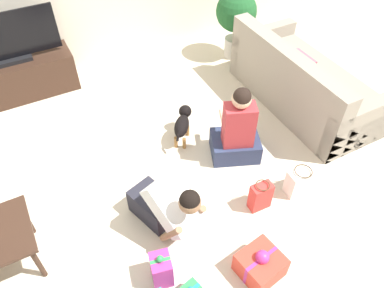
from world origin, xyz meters
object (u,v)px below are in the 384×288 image
gift_bag_b (260,196)px  tv_console (21,78)px  sofa_right (302,84)px  dog (183,123)px  person_sitting (237,133)px  potted_plant_corner_right (236,15)px  gift_box_c (260,265)px  person_kneeling (167,205)px  gift_box_a (161,269)px  tv (7,41)px  gift_bag_a (300,181)px

gift_bag_b → tv_console: bearing=119.9°
sofa_right → dog: size_ratio=4.52×
sofa_right → person_sitting: bearing=108.4°
potted_plant_corner_right → tv_console: bearing=170.5°
gift_box_c → person_kneeling: bearing=122.6°
gift_box_c → gift_bag_b: size_ratio=1.16×
gift_box_a → gift_box_c: 0.84m
potted_plant_corner_right → dog: size_ratio=2.23×
dog → gift_box_a: (-0.93, -1.46, -0.07)m
gift_bag_b → person_sitting: bearing=77.1°
tv → gift_box_a: tv is taller
sofa_right → potted_plant_corner_right: bearing=6.2°
tv → gift_box_c: bearing=-69.8°
person_kneeling → sofa_right: bearing=3.3°
sofa_right → person_kneeling: (-2.28, -0.90, 0.04)m
tv_console → gift_bag_b: bearing=-60.1°
potted_plant_corner_right → gift_bag_b: size_ratio=2.92×
tv_console → gift_bag_a: tv_console is taller
dog → gift_box_c: size_ratio=1.13×
gift_bag_a → gift_box_a: bearing=-172.8°
potted_plant_corner_right → gift_box_a: 3.64m
gift_box_c → gift_bag_a: (0.86, 0.54, 0.02)m
gift_box_a → person_kneeling: bearing=59.0°
gift_box_a → gift_bag_a: bearing=7.2°
potted_plant_corner_right → gift_box_a: (-2.40, -2.69, -0.48)m
dog → sofa_right: bearing=-145.7°
potted_plant_corner_right → gift_box_a: potted_plant_corner_right is taller
sofa_right → gift_bag_b: 1.78m
gift_box_c → tv_console: bearing=110.2°
tv_console → person_sitting: (1.85, -2.25, 0.09)m
sofa_right → gift_bag_b: size_ratio=5.91×
person_kneeling → gift_box_c: 0.95m
gift_box_c → gift_bag_a: 1.02m
gift_bag_a → person_sitting: bearing=112.7°
dog → gift_bag_a: size_ratio=1.41×
gift_bag_a → tv_console: bearing=125.9°
tv_console → person_sitting: bearing=-50.5°
dog → gift_box_a: bearing=95.5°
tv_console → gift_bag_b: tv_console is taller
gift_box_a → gift_bag_a: size_ratio=1.19×
dog → gift_box_c: bearing=122.9°
gift_box_a → gift_box_c: bearing=-23.7°
sofa_right → tv: bearing=59.1°
tv_console → gift_box_c: bearing=-69.8°
tv_console → sofa_right: bearing=-30.9°
dog → gift_box_a: 1.73m
tv → gift_box_c: 3.81m
tv → gift_bag_b: tv is taller
potted_plant_corner_right → gift_bag_b: bearing=-116.8°
dog → tv_console: bearing=-11.4°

